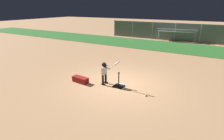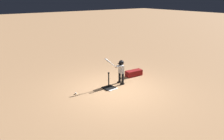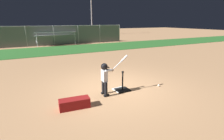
{
  "view_description": "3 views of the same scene",
  "coord_description": "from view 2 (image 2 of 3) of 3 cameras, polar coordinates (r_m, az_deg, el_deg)",
  "views": [
    {
      "loc": [
        3.5,
        -6.92,
        3.49
      ],
      "look_at": [
        -0.26,
        -0.32,
        0.74
      ],
      "focal_mm": 28.0,
      "sensor_mm": 36.0,
      "label": 1
    },
    {
      "loc": [
        4.99,
        6.56,
        3.69
      ],
      "look_at": [
        -0.17,
        -0.52,
        0.71
      ],
      "focal_mm": 35.0,
      "sensor_mm": 36.0,
      "label": 2
    },
    {
      "loc": [
        -2.82,
        -5.29,
        2.36
      ],
      "look_at": [
        -0.27,
        -0.31,
        0.78
      ],
      "focal_mm": 28.0,
      "sensor_mm": 36.0,
      "label": 3
    }
  ],
  "objects": [
    {
      "name": "baseball",
      "position": [
        8.79,
        -9.46,
        -6.04
      ],
      "size": [
        0.07,
        0.07,
        0.07
      ],
      "primitive_type": "sphere",
      "color": "white",
      "rests_on": "ground_plane"
    },
    {
      "name": "batter_child",
      "position": [
        9.44,
        2.24,
        0.27
      ],
      "size": [
        0.95,
        0.34,
        1.29
      ],
      "color": "black",
      "rests_on": "ground_plane"
    },
    {
      "name": "home_plate",
      "position": [
        9.2,
        -0.33,
        -4.79
      ],
      "size": [
        0.47,
        0.47,
        0.02
      ],
      "primitive_type": "cube",
      "rotation": [
        0.0,
        0.0,
        0.07
      ],
      "color": "white",
      "rests_on": "ground_plane"
    },
    {
      "name": "ground_plane",
      "position": [
        9.03,
        1.06,
        -5.32
      ],
      "size": [
        90.0,
        90.0,
        0.0
      ],
      "primitive_type": "plane",
      "color": "#AD7F56"
    },
    {
      "name": "equipment_bag",
      "position": [
        10.63,
        5.72,
        -0.81
      ],
      "size": [
        0.87,
        0.4,
        0.28
      ],
      "primitive_type": "cube",
      "rotation": [
        0.0,
        0.0,
        -0.09
      ],
      "color": "maroon",
      "rests_on": "ground_plane"
    },
    {
      "name": "batting_tee",
      "position": [
        9.2,
        -0.86,
        -4.25
      ],
      "size": [
        0.47,
        0.43,
        0.7
      ],
      "color": "black",
      "rests_on": "ground_plane"
    }
  ]
}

